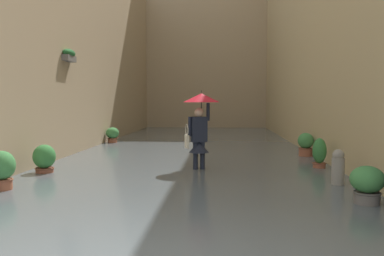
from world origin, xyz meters
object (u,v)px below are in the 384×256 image
(mooring_bollard, at_px, (338,171))
(person_wading, at_px, (200,118))
(potted_plant_far_right, at_px, (2,171))
(potted_plant_far_left, at_px, (306,146))
(potted_plant_mid_left, at_px, (319,155))
(potted_plant_near_right, at_px, (112,135))
(potted_plant_mid_right, at_px, (44,160))
(potted_plant_near_left, at_px, (367,186))

(mooring_bollard, bearing_deg, person_wading, -30.01)
(potted_plant_far_right, bearing_deg, potted_plant_far_left, -142.57)
(potted_plant_far_right, relative_size, potted_plant_mid_left, 0.99)
(person_wading, height_order, potted_plant_far_right, person_wading)
(potted_plant_far_left, relative_size, mooring_bollard, 1.00)
(potted_plant_near_right, xyz_separation_m, potted_plant_mid_left, (-6.87, 5.77, 0.02))
(potted_plant_mid_right, xyz_separation_m, potted_plant_far_right, (0.00, 1.86, 0.06))
(potted_plant_far_right, height_order, potted_plant_far_left, potted_plant_far_right)
(potted_plant_near_left, bearing_deg, person_wading, -47.71)
(potted_plant_near_left, bearing_deg, potted_plant_far_right, -5.28)
(potted_plant_near_left, relative_size, mooring_bollard, 0.90)
(potted_plant_mid_right, relative_size, mooring_bollard, 0.94)
(person_wading, xyz_separation_m, potted_plant_mid_left, (-3.01, -0.43, -0.95))
(potted_plant_far_left, xyz_separation_m, mooring_bollard, (0.24, 4.24, -0.03))
(potted_plant_far_right, bearing_deg, person_wading, -144.59)
(person_wading, xyz_separation_m, potted_plant_far_left, (-3.12, -2.58, -0.95))
(potted_plant_mid_left, height_order, potted_plant_near_left, potted_plant_mid_left)
(potted_plant_near_right, bearing_deg, potted_plant_mid_right, 91.86)
(potted_plant_near_left, height_order, mooring_bollard, mooring_bollard)
(potted_plant_far_left, bearing_deg, person_wading, 39.66)
(person_wading, xyz_separation_m, potted_plant_near_right, (3.86, -6.20, -0.97))
(potted_plant_mid_left, xyz_separation_m, potted_plant_far_left, (-0.11, -2.16, 0.00))
(person_wading, xyz_separation_m, potted_plant_mid_right, (3.64, 0.73, -0.97))
(potted_plant_mid_right, distance_m, mooring_bollard, 6.58)
(person_wading, height_order, potted_plant_near_left, person_wading)
(potted_plant_far_right, height_order, potted_plant_near_left, potted_plant_far_right)
(potted_plant_far_left, height_order, potted_plant_near_left, potted_plant_far_left)
(potted_plant_mid_right, relative_size, potted_plant_far_right, 0.91)
(potted_plant_near_right, relative_size, potted_plant_far_left, 0.89)
(potted_plant_mid_right, relative_size, potted_plant_near_left, 1.05)
(potted_plant_near_right, distance_m, mooring_bollard, 10.35)
(potted_plant_mid_right, distance_m, potted_plant_far_left, 7.52)
(potted_plant_near_right, distance_m, potted_plant_far_left, 7.86)
(potted_plant_far_right, relative_size, mooring_bollard, 1.03)
(potted_plant_near_right, height_order, potted_plant_near_left, potted_plant_near_left)
(potted_plant_far_left, bearing_deg, potted_plant_mid_right, 26.12)
(potted_plant_mid_right, height_order, potted_plant_near_left, potted_plant_mid_right)
(potted_plant_near_right, distance_m, potted_plant_near_left, 11.58)
(potted_plant_mid_right, bearing_deg, potted_plant_far_left, -153.88)
(potted_plant_near_left, bearing_deg, potted_plant_far_left, -92.12)
(potted_plant_mid_left, relative_size, potted_plant_far_left, 1.04)
(potted_plant_far_left, distance_m, mooring_bollard, 4.25)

